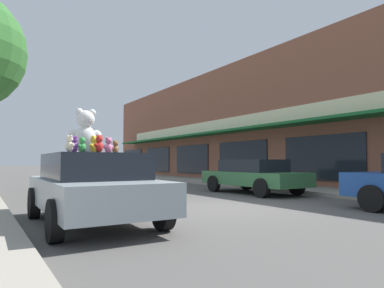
{
  "coord_description": "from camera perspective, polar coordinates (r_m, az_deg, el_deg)",
  "views": [
    {
      "loc": [
        -5.47,
        -7.24,
        1.21
      ],
      "look_at": [
        0.03,
        1.5,
        1.75
      ],
      "focal_mm": 32.0,
      "sensor_mm": 36.0,
      "label": 1
    }
  ],
  "objects": [
    {
      "name": "teddy_bear_green",
      "position": [
        6.15,
        -17.81,
        -0.17
      ],
      "size": [
        0.19,
        0.17,
        0.26
      ],
      "rotation": [
        0.0,
        0.0,
        3.81
      ],
      "color": "green",
      "rests_on": "plush_art_car"
    },
    {
      "name": "parked_car_far_center",
      "position": [
        13.49,
        10.12,
        -5.11
      ],
      "size": [
        1.95,
        4.45,
        1.3
      ],
      "color": "#336B3D",
      "rests_on": "ground_plane"
    },
    {
      "name": "storefront_row",
      "position": [
        24.16,
        18.67,
        2.85
      ],
      "size": [
        12.73,
        37.94,
        7.23
      ],
      "color": "brown",
      "rests_on": "ground_plane"
    },
    {
      "name": "teddy_bear_cream",
      "position": [
        5.94,
        -19.75,
        0.04
      ],
      "size": [
        0.16,
        0.21,
        0.28
      ],
      "rotation": [
        0.0,
        0.0,
        1.99
      ],
      "color": "beige",
      "rests_on": "plush_art_car"
    },
    {
      "name": "ground_plane",
      "position": [
        9.15,
        4.92,
        -10.61
      ],
      "size": [
        260.0,
        260.0,
        0.0
      ],
      "primitive_type": "plane",
      "color": "#514F4C"
    },
    {
      "name": "teddy_bear_pink",
      "position": [
        7.13,
        -13.75,
        -0.28
      ],
      "size": [
        0.26,
        0.2,
        0.34
      ],
      "rotation": [
        0.0,
        0.0,
        3.58
      ],
      "color": "pink",
      "rests_on": "plush_art_car"
    },
    {
      "name": "teddy_bear_red",
      "position": [
        6.18,
        -15.22,
        -0.01
      ],
      "size": [
        0.22,
        0.2,
        0.31
      ],
      "rotation": [
        0.0,
        0.0,
        3.77
      ],
      "color": "red",
      "rests_on": "plush_art_car"
    },
    {
      "name": "teddy_bear_brown",
      "position": [
        7.26,
        -12.65,
        -0.56
      ],
      "size": [
        0.21,
        0.17,
        0.29
      ],
      "rotation": [
        0.0,
        0.0,
        3.63
      ],
      "color": "olive",
      "rests_on": "plush_art_car"
    },
    {
      "name": "teddy_bear_giant",
      "position": [
        7.08,
        -17.35,
        1.93
      ],
      "size": [
        0.66,
        0.41,
        0.89
      ],
      "rotation": [
        0.0,
        0.0,
        3.06
      ],
      "color": "white",
      "rests_on": "plush_art_car"
    },
    {
      "name": "teddy_bear_black",
      "position": [
        7.31,
        -15.69,
        -0.38
      ],
      "size": [
        0.25,
        0.17,
        0.33
      ],
      "rotation": [
        0.0,
        0.0,
        2.82
      ],
      "color": "black",
      "rests_on": "plush_art_car"
    },
    {
      "name": "sidewalk_far",
      "position": [
        13.73,
        26.03,
        -7.48
      ],
      "size": [
        2.66,
        90.0,
        0.14
      ],
      "color": "gray",
      "rests_on": "ground_plane"
    },
    {
      "name": "teddy_bear_yellow",
      "position": [
        6.51,
        -16.06,
        -0.1
      ],
      "size": [
        0.21,
        0.22,
        0.32
      ],
      "rotation": [
        0.0,
        0.0,
        3.95
      ],
      "color": "yellow",
      "rests_on": "plush_art_car"
    },
    {
      "name": "teddy_bear_purple",
      "position": [
        6.23,
        -19.02,
        -0.07
      ],
      "size": [
        0.16,
        0.22,
        0.29
      ],
      "rotation": [
        0.0,
        0.0,
        1.96
      ],
      "color": "purple",
      "rests_on": "plush_art_car"
    },
    {
      "name": "plush_art_car",
      "position": [
        7.05,
        -16.2,
        -6.73
      ],
      "size": [
        2.07,
        4.2,
        1.38
      ],
      "rotation": [
        0.0,
        0.0,
        -0.02
      ],
      "color": "#8C999E",
      "rests_on": "ground_plane"
    }
  ]
}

